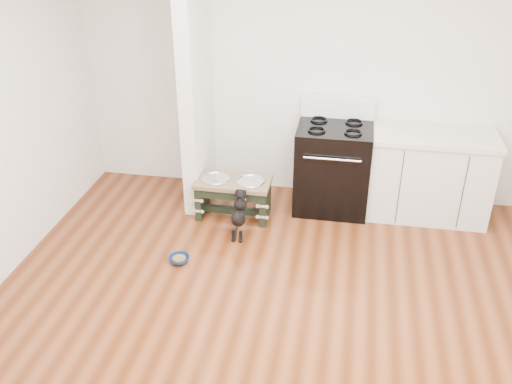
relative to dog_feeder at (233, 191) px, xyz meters
name	(u,v)px	position (x,y,z in m)	size (l,w,h in m)	color
ground	(279,341)	(0.74, -1.76, -0.30)	(5.00, 5.00, 0.00)	#4D220D
room_shell	(284,148)	(0.74, -1.76, 1.32)	(5.00, 5.00, 5.00)	silver
partition_wall	(196,80)	(-0.44, 0.34, 1.05)	(0.15, 0.80, 2.70)	silver
oven_range	(333,166)	(0.99, 0.40, 0.18)	(0.76, 0.69, 1.14)	black
cabinet_run	(429,175)	(1.97, 0.42, 0.15)	(1.24, 0.64, 0.91)	silver
dog_feeder	(233,191)	(0.00, 0.00, 0.00)	(0.77, 0.41, 0.44)	black
puppy	(239,213)	(0.14, -0.35, -0.04)	(0.13, 0.39, 0.47)	black
floor_bowl	(179,259)	(-0.32, -0.90, -0.27)	(0.25, 0.25, 0.06)	navy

